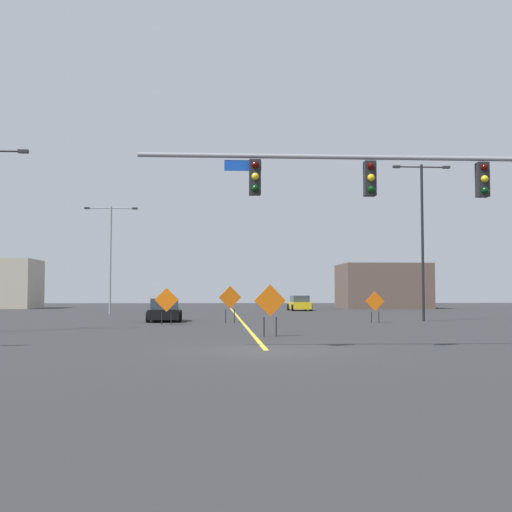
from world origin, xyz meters
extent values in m
plane|color=#2D2D30|center=(0.00, 0.00, 0.00)|extent=(188.98, 188.98, 0.00)
cube|color=yellow|center=(0.00, 52.49, 0.00)|extent=(0.16, 104.99, 0.01)
cylinder|color=gray|center=(3.12, 0.00, 5.76)|extent=(13.84, 0.14, 0.14)
cube|color=black|center=(6.58, 0.00, 5.12)|extent=(0.34, 0.32, 1.05)
sphere|color=#3A0503|center=(6.58, -0.17, 5.47)|extent=(0.22, 0.22, 0.22)
sphere|color=yellow|center=(6.58, -0.17, 5.12)|extent=(0.22, 0.22, 0.22)
sphere|color=black|center=(6.58, -0.17, 4.77)|extent=(0.22, 0.22, 0.22)
cube|color=black|center=(3.12, 0.00, 5.12)|extent=(0.34, 0.32, 1.05)
sphere|color=#3A0503|center=(3.12, -0.17, 5.47)|extent=(0.22, 0.22, 0.22)
sphere|color=yellow|center=(3.12, -0.17, 5.12)|extent=(0.22, 0.22, 0.22)
sphere|color=black|center=(3.12, -0.17, 4.77)|extent=(0.22, 0.22, 0.22)
cube|color=black|center=(-0.34, 0.00, 5.12)|extent=(0.34, 0.32, 1.05)
sphere|color=#3A0503|center=(-0.34, -0.17, 5.47)|extent=(0.22, 0.22, 0.22)
sphere|color=yellow|center=(-0.34, -0.17, 5.12)|extent=(0.22, 0.22, 0.22)
sphere|color=black|center=(-0.34, -0.17, 4.77)|extent=(0.22, 0.22, 0.22)
cube|color=#1447B7|center=(-0.70, 0.00, 5.47)|extent=(1.10, 0.03, 0.32)
cylinder|color=gray|center=(-10.16, 34.33, 4.38)|extent=(0.16, 0.16, 8.76)
cylinder|color=gray|center=(-11.13, 34.33, 8.61)|extent=(1.93, 0.08, 0.08)
cube|color=#262628|center=(-12.09, 34.33, 8.61)|extent=(0.44, 0.24, 0.14)
cylinder|color=gray|center=(-9.19, 34.33, 8.61)|extent=(1.93, 0.08, 0.08)
cube|color=#262628|center=(-8.23, 34.33, 8.61)|extent=(0.44, 0.24, 0.14)
cylinder|color=black|center=(-10.67, 9.92, 7.95)|extent=(1.24, 0.08, 0.08)
cube|color=#262628|center=(-10.05, 9.92, 7.95)|extent=(0.44, 0.24, 0.14)
cylinder|color=black|center=(11.00, 19.70, 4.78)|extent=(0.16, 0.16, 9.55)
cylinder|color=black|center=(10.22, 19.70, 9.40)|extent=(1.55, 0.08, 0.08)
cube|color=#262628|center=(9.45, 19.70, 9.40)|extent=(0.44, 0.24, 0.14)
cylinder|color=black|center=(11.77, 19.70, 9.40)|extent=(1.55, 0.08, 0.08)
cube|color=#262628|center=(12.54, 19.70, 9.40)|extent=(0.44, 0.24, 0.14)
cube|color=orange|center=(7.55, 17.76, 1.23)|extent=(1.14, 0.14, 1.14)
cylinder|color=black|center=(7.33, 17.74, 0.32)|extent=(0.05, 0.05, 0.64)
cylinder|color=black|center=(7.77, 17.77, 0.32)|extent=(0.05, 0.05, 0.64)
cube|color=orange|center=(-4.14, 15.63, 1.33)|extent=(1.27, 0.07, 1.27)
cylinder|color=black|center=(-4.39, 15.63, 0.34)|extent=(0.05, 0.05, 0.68)
cylinder|color=black|center=(-3.89, 15.62, 0.34)|extent=(0.05, 0.05, 0.68)
cube|color=orange|center=(0.61, 6.19, 1.40)|extent=(1.24, 0.22, 1.25)
cylinder|color=black|center=(0.37, 6.16, 0.38)|extent=(0.05, 0.05, 0.75)
cylinder|color=black|center=(0.85, 6.23, 0.38)|extent=(0.05, 0.05, 0.75)
cube|color=orange|center=(-0.73, 18.30, 1.45)|extent=(1.30, 0.34, 1.32)
cylinder|color=black|center=(-0.98, 18.24, 0.39)|extent=(0.05, 0.05, 0.77)
cylinder|color=black|center=(-0.48, 18.36, 0.39)|extent=(0.05, 0.05, 0.77)
cube|color=black|center=(-4.60, 20.28, 0.45)|extent=(1.97, 4.41, 0.58)
cube|color=#333D47|center=(-4.61, 20.49, 1.06)|extent=(1.71, 2.45, 0.64)
cylinder|color=black|center=(-5.43, 18.72, 0.32)|extent=(0.25, 0.65, 0.64)
cylinder|color=black|center=(-3.65, 18.80, 0.32)|extent=(0.25, 0.65, 0.64)
cylinder|color=black|center=(-5.56, 21.76, 0.32)|extent=(0.25, 0.65, 0.64)
cylinder|color=black|center=(-3.77, 21.83, 0.32)|extent=(0.25, 0.65, 0.64)
cube|color=gold|center=(6.52, 44.38, 0.50)|extent=(1.87, 4.30, 0.68)
cube|color=#333D47|center=(6.53, 44.17, 1.16)|extent=(1.64, 2.57, 0.62)
cylinder|color=black|center=(7.33, 45.89, 0.32)|extent=(0.24, 0.65, 0.64)
cylinder|color=black|center=(5.61, 45.83, 0.32)|extent=(0.24, 0.65, 0.64)
cylinder|color=black|center=(7.44, 42.92, 0.32)|extent=(0.24, 0.65, 0.64)
cylinder|color=black|center=(5.72, 42.86, 0.32)|extent=(0.24, 0.65, 0.64)
cube|color=brown|center=(17.18, 53.83, 2.49)|extent=(9.47, 8.12, 4.98)
cube|color=#B2A893|center=(-25.40, 55.54, 2.74)|extent=(7.18, 6.86, 5.48)
camera|label=1|loc=(-1.42, -19.21, 1.67)|focal=45.84mm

